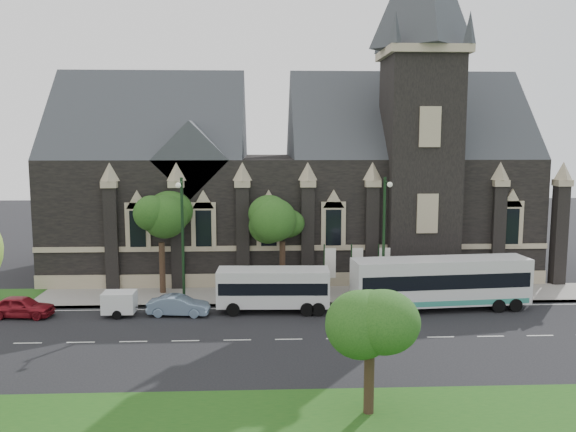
{
  "coord_description": "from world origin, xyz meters",
  "views": [
    {
      "loc": [
        1.49,
        -33.57,
        11.71
      ],
      "look_at": [
        3.22,
        6.0,
        6.49
      ],
      "focal_mm": 37.22,
      "sensor_mm": 36.0,
      "label": 1
    }
  ],
  "objects": [
    {
      "name": "sedan",
      "position": [
        -4.08,
        5.08,
        0.67
      ],
      "size": [
        4.17,
        1.78,
        1.34
      ],
      "primitive_type": "imported",
      "rotation": [
        0.0,
        0.0,
        1.48
      ],
      "color": "#7C96B4",
      "rests_on": "ground"
    },
    {
      "name": "tour_coach",
      "position": [
        13.67,
        5.73,
        1.93
      ],
      "size": [
        12.3,
        3.68,
        3.53
      ],
      "rotation": [
        0.0,
        0.0,
        0.09
      ],
      "color": "silver",
      "rests_on": "ground"
    },
    {
      "name": "ground",
      "position": [
        0.0,
        0.0,
        0.0
      ],
      "size": [
        160.0,
        160.0,
        0.0
      ],
      "primitive_type": "plane",
      "color": "black",
      "rests_on": "ground"
    },
    {
      "name": "street_lamp_mid",
      "position": [
        -4.0,
        7.09,
        5.11
      ],
      "size": [
        0.36,
        1.88,
        9.0
      ],
      "color": "black",
      "rests_on": "ground"
    },
    {
      "name": "box_trailer",
      "position": [
        -7.96,
        5.14,
        0.92
      ],
      "size": [
        3.03,
        1.78,
        1.62
      ],
      "rotation": [
        0.0,
        0.0,
        0.0
      ],
      "color": "silver",
      "rests_on": "ground"
    },
    {
      "name": "banner_flag_center",
      "position": [
        8.29,
        9.0,
        2.38
      ],
      "size": [
        0.9,
        0.1,
        4.0
      ],
      "color": "black",
      "rests_on": "ground"
    },
    {
      "name": "street_lamp_near",
      "position": [
        10.0,
        7.09,
        5.11
      ],
      "size": [
        0.36,
        1.88,
        9.0
      ],
      "color": "black",
      "rests_on": "ground"
    },
    {
      "name": "tree_park_east",
      "position": [
        6.18,
        -9.32,
        4.62
      ],
      "size": [
        3.4,
        3.4,
        6.28
      ],
      "color": "black",
      "rests_on": "ground"
    },
    {
      "name": "banner_flag_left",
      "position": [
        6.29,
        9.0,
        2.38
      ],
      "size": [
        0.9,
        0.1,
        4.0
      ],
      "color": "black",
      "rests_on": "ground"
    },
    {
      "name": "sidewalk",
      "position": [
        0.0,
        9.5,
        0.07
      ],
      "size": [
        80.0,
        5.0,
        0.15
      ],
      "primitive_type": "cube",
      "color": "gray",
      "rests_on": "ground"
    },
    {
      "name": "car_far_red",
      "position": [
        -14.33,
        5.13,
        0.71
      ],
      "size": [
        4.3,
        2.05,
        1.42
      ],
      "primitive_type": "imported",
      "rotation": [
        0.0,
        0.0,
        1.48
      ],
      "color": "maroon",
      "rests_on": "ground"
    },
    {
      "name": "tree_walk_right",
      "position": [
        3.21,
        10.71,
        5.82
      ],
      "size": [
        4.08,
        4.08,
        7.8
      ],
      "color": "black",
      "rests_on": "ground"
    },
    {
      "name": "tree_walk_left",
      "position": [
        -5.8,
        10.7,
        5.73
      ],
      "size": [
        3.91,
        3.91,
        7.64
      ],
      "color": "black",
      "rests_on": "ground"
    },
    {
      "name": "shuttle_bus",
      "position": [
        2.23,
        5.78,
        1.68
      ],
      "size": [
        7.6,
        2.88,
        2.9
      ],
      "rotation": [
        0.0,
        0.0,
        -0.04
      ],
      "color": "silver",
      "rests_on": "ground"
    },
    {
      "name": "museum",
      "position": [
        5.12,
        18.78,
        8.17
      ],
      "size": [
        40.0,
        17.7,
        29.9
      ],
      "color": "black",
      "rests_on": "ground"
    },
    {
      "name": "banner_flag_right",
      "position": [
        10.29,
        9.0,
        2.38
      ],
      "size": [
        0.9,
        0.1,
        4.0
      ],
      "color": "black",
      "rests_on": "ground"
    }
  ]
}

